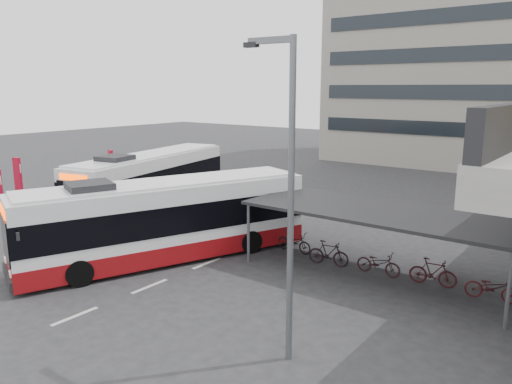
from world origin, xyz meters
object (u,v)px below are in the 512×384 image
Objects in this scene: bus_teal at (151,181)px; pedestrian at (80,212)px; lamp_post at (287,184)px; bus_main at (166,221)px.

bus_teal reaches higher than pedestrian.
lamp_post is (15.51, -8.95, 3.04)m from bus_teal.
bus_teal is 5.30m from pedestrian.
bus_main reaches higher than pedestrian.
lamp_post reaches higher than bus_main.
bus_main is at bearing 153.93° from lamp_post.
pedestrian is 15.71m from lamp_post.
bus_teal is at bearing 164.23° from bus_main.
bus_teal is 1.48× the size of lamp_post.
pedestrian is (0.71, -5.21, -0.69)m from bus_teal.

